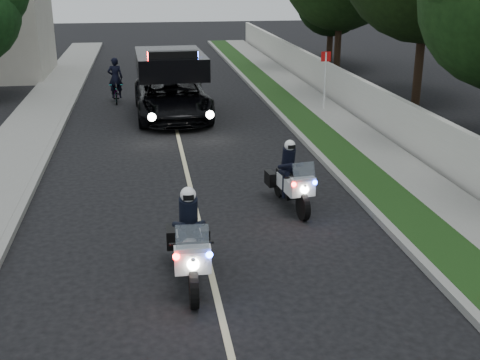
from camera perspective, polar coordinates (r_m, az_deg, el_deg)
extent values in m
plane|color=black|center=(10.18, -1.43, -13.66)|extent=(120.00, 120.00, 0.00)
cube|color=gray|center=(19.96, 6.48, 3.14)|extent=(0.20, 60.00, 0.15)
cube|color=#193814|center=(20.16, 8.40, 3.22)|extent=(1.20, 60.00, 0.16)
cube|color=gray|center=(20.57, 11.87, 3.33)|extent=(1.40, 60.00, 0.16)
cube|color=beige|center=(20.78, 14.59, 5.20)|extent=(0.22, 60.00, 1.50)
cube|color=gray|center=(19.51, -17.46, 1.99)|extent=(0.20, 60.00, 0.15)
cube|color=gray|center=(19.71, -20.62, 1.81)|extent=(2.00, 60.00, 0.16)
cube|color=#BFB78C|center=(19.33, -5.35, 2.42)|extent=(0.12, 50.00, 0.01)
imported|color=black|center=(24.25, -6.23, 5.80)|extent=(2.91, 5.98, 2.87)
imported|color=black|center=(27.33, -11.31, 7.05)|extent=(0.66, 1.67, 0.86)
imported|color=black|center=(27.33, -11.31, 7.05)|extent=(0.62, 0.42, 1.72)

